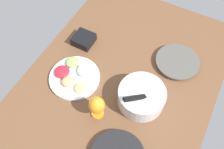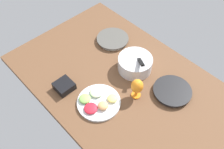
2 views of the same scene
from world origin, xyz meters
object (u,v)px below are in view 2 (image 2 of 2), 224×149
at_px(fruit_platter, 98,102).
at_px(hurricane_glass_orange, 137,87).
at_px(dinner_plate_right, 172,91).
at_px(square_bowl_black, 64,86).
at_px(dinner_plate_left, 113,39).
at_px(mixing_bowl, 135,63).

bearing_deg(fruit_platter, hurricane_glass_orange, 60.15).
bearing_deg(dinner_plate_right, square_bowl_black, -136.18).
height_order(dinner_plate_right, square_bowl_black, square_bowl_black).
xyz_separation_m(dinner_plate_left, hurricane_glass_orange, (0.50, -0.26, 0.08)).
distance_m(dinner_plate_right, hurricane_glass_orange, 0.26).
height_order(mixing_bowl, hurricane_glass_orange, mixing_bowl).
xyz_separation_m(fruit_platter, square_bowl_black, (-0.25, -0.09, 0.01)).
relative_size(dinner_plate_right, square_bowl_black, 2.18).
distance_m(fruit_platter, square_bowl_black, 0.27).
height_order(fruit_platter, square_bowl_black, same).
relative_size(dinner_plate_left, square_bowl_black, 2.15).
distance_m(hurricane_glass_orange, square_bowl_black, 0.50).
xyz_separation_m(hurricane_glass_orange, square_bowl_black, (-0.38, -0.32, -0.07)).
height_order(dinner_plate_left, fruit_platter, fruit_platter).
xyz_separation_m(fruit_platter, hurricane_glass_orange, (0.13, 0.23, 0.08)).
height_order(fruit_platter, hurricane_glass_orange, hurricane_glass_orange).
bearing_deg(hurricane_glass_orange, dinner_plate_right, 51.80).
distance_m(dinner_plate_left, hurricane_glass_orange, 0.57).
bearing_deg(hurricane_glass_orange, mixing_bowl, 135.93).
xyz_separation_m(dinner_plate_right, fruit_platter, (-0.29, -0.43, 0.00)).
bearing_deg(dinner_plate_left, fruit_platter, -52.57).
bearing_deg(fruit_platter, dinner_plate_right, 56.09).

